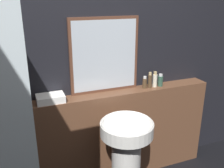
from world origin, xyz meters
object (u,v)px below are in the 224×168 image
at_px(pedestal_sink, 126,157).
at_px(mirror, 105,56).
at_px(conditioner_bottle, 150,80).
at_px(lotion_bottle, 155,80).
at_px(shampoo_bottle, 145,83).
at_px(body_wash_bottle, 160,80).
at_px(towel_stack, 50,98).

height_order(pedestal_sink, mirror, mirror).
relative_size(pedestal_sink, conditioner_bottle, 5.39).
bearing_deg(lotion_bottle, shampoo_bottle, 180.00).
xyz_separation_m(lotion_bottle, body_wash_bottle, (0.06, 0.00, -0.01)).
relative_size(pedestal_sink, shampoo_bottle, 6.94).
relative_size(mirror, conditioner_bottle, 4.38).
bearing_deg(conditioner_bottle, lotion_bottle, 0.00).
distance_m(shampoo_bottle, conditioner_bottle, 0.06).
bearing_deg(mirror, lotion_bottle, -7.98).
bearing_deg(shampoo_bottle, towel_stack, -180.00).
xyz_separation_m(mirror, lotion_bottle, (0.49, -0.07, -0.27)).
xyz_separation_m(towel_stack, body_wash_bottle, (1.07, 0.00, 0.03)).
xyz_separation_m(shampoo_bottle, body_wash_bottle, (0.17, -0.00, 0.00)).
height_order(pedestal_sink, conditioner_bottle, conditioner_bottle).
bearing_deg(conditioner_bottle, pedestal_sink, -136.40).
distance_m(shampoo_bottle, body_wash_bottle, 0.17).
height_order(lotion_bottle, body_wash_bottle, lotion_bottle).
bearing_deg(towel_stack, pedestal_sink, -38.06).
relative_size(towel_stack, conditioner_bottle, 1.49).
relative_size(towel_stack, lotion_bottle, 1.49).
bearing_deg(pedestal_sink, mirror, 90.92).
xyz_separation_m(mirror, towel_stack, (-0.51, -0.07, -0.31)).
xyz_separation_m(pedestal_sink, shampoo_bottle, (0.37, 0.41, 0.47)).
distance_m(conditioner_bottle, body_wash_bottle, 0.12).
xyz_separation_m(mirror, shampoo_bottle, (0.38, -0.07, -0.28)).
bearing_deg(pedestal_sink, shampoo_bottle, 47.55).
height_order(mirror, shampoo_bottle, mirror).
distance_m(pedestal_sink, lotion_bottle, 0.80).
distance_m(pedestal_sink, conditioner_bottle, 0.77).
xyz_separation_m(shampoo_bottle, conditioner_bottle, (0.06, -0.00, 0.02)).
xyz_separation_m(towel_stack, shampoo_bottle, (0.90, 0.00, 0.02)).
height_order(shampoo_bottle, lotion_bottle, lotion_bottle).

